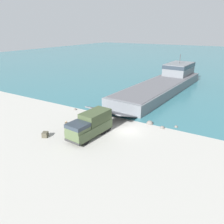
{
  "coord_description": "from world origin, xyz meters",
  "views": [
    {
      "loc": [
        13.01,
        -25.83,
        13.87
      ],
      "look_at": [
        -2.89,
        1.04,
        1.91
      ],
      "focal_mm": 35.0,
      "sensor_mm": 36.0,
      "label": 1
    }
  ],
  "objects_px": {
    "landing_craft": "(166,82)",
    "military_truck": "(90,125)",
    "soldier_on_ramp": "(67,126)",
    "cargo_crate": "(45,135)"
  },
  "relations": [
    {
      "from": "landing_craft",
      "to": "soldier_on_ramp",
      "type": "height_order",
      "value": "landing_craft"
    },
    {
      "from": "landing_craft",
      "to": "military_truck",
      "type": "bearing_deg",
      "value": -87.61
    },
    {
      "from": "soldier_on_ramp",
      "to": "cargo_crate",
      "type": "xyz_separation_m",
      "value": [
        -1.48,
        -2.74,
        -0.61
      ]
    },
    {
      "from": "landing_craft",
      "to": "soldier_on_ramp",
      "type": "distance_m",
      "value": 30.63
    },
    {
      "from": "soldier_on_ramp",
      "to": "landing_craft",
      "type": "bearing_deg",
      "value": 154.56
    },
    {
      "from": "landing_craft",
      "to": "cargo_crate",
      "type": "xyz_separation_m",
      "value": [
        -6.19,
        -32.99,
        -1.48
      ]
    },
    {
      "from": "military_truck",
      "to": "soldier_on_ramp",
      "type": "bearing_deg",
      "value": -74.67
    },
    {
      "from": "landing_craft",
      "to": "military_truck",
      "type": "xyz_separation_m",
      "value": [
        -1.04,
        -29.6,
        -0.13
      ]
    },
    {
      "from": "landing_craft",
      "to": "cargo_crate",
      "type": "relative_size",
      "value": 47.6
    },
    {
      "from": "soldier_on_ramp",
      "to": "cargo_crate",
      "type": "relative_size",
      "value": 1.98
    }
  ]
}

